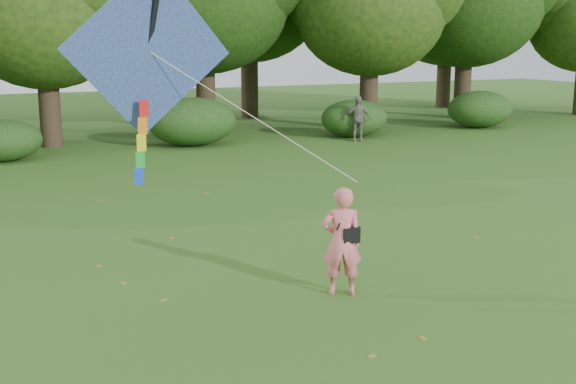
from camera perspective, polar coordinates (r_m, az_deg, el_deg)
name	(u,v)px	position (r m, az deg, el deg)	size (l,w,h in m)	color
ground	(372,308)	(11.35, 6.62, -9.12)	(100.00, 100.00, 0.00)	#265114
man_kite_flyer	(342,241)	(11.64, 4.27, -3.91)	(0.65, 0.43, 1.78)	#EA6E77
bystander_right	(358,119)	(29.54, 5.52, 5.79)	(1.07, 0.45, 1.83)	gray
crossbody_bag	(349,234)	(11.64, 4.86, -3.32)	(0.43, 0.20, 0.71)	black
flying_kite	(149,54)	(11.16, -10.96, 10.67)	(4.34, 1.60, 3.37)	#2545A0
tree_line	(123,3)	(32.69, -12.91, 14.37)	(54.70, 15.30, 9.48)	#3A2D1E
shrub_band	(97,130)	(27.19, -14.87, 4.79)	(39.15, 3.22, 1.88)	#264919
fallen_leaves	(266,256)	(13.89, -1.73, -5.04)	(9.46, 11.08, 0.01)	olive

